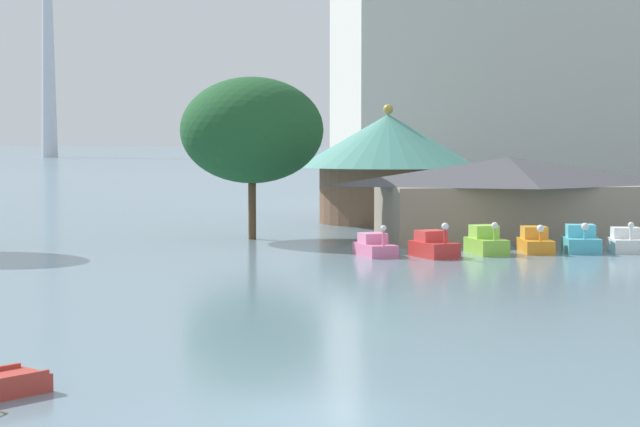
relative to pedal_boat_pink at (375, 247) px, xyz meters
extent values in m
plane|color=slate|center=(-8.12, -31.70, -0.45)|extent=(2000.00, 2000.00, 0.00)
cube|color=pink|center=(0.01, -0.07, -0.15)|extent=(1.83, 3.04, 0.61)
cube|color=pink|center=(-0.04, 0.28, 0.42)|extent=(1.38, 1.45, 0.51)
cylinder|color=pink|center=(0.19, -1.20, 0.52)|extent=(0.14, 0.14, 0.73)
sphere|color=white|center=(0.19, -1.20, 1.03)|extent=(0.28, 0.28, 0.28)
cube|color=red|center=(2.76, -1.17, -0.07)|extent=(2.18, 2.87, 0.76)
cube|color=#E8423C|center=(2.67, -0.87, 0.59)|extent=(1.56, 1.46, 0.55)
cylinder|color=red|center=(3.04, -2.15, 0.65)|extent=(0.14, 0.14, 0.67)
sphere|color=white|center=(3.04, -2.15, 1.15)|extent=(0.35, 0.35, 0.35)
cube|color=#8CCC3F|center=(5.77, -0.12, -0.05)|extent=(1.66, 2.82, 0.80)
cube|color=#A0E24F|center=(5.74, 0.22, 0.67)|extent=(1.32, 1.31, 0.65)
cylinder|color=#8CCC3F|center=(5.86, -1.20, 0.63)|extent=(0.14, 0.14, 0.57)
sphere|color=white|center=(5.86, -1.20, 1.08)|extent=(0.34, 0.34, 0.34)
cube|color=orange|center=(8.52, 0.27, -0.11)|extent=(1.81, 3.07, 0.69)
cube|color=gold|center=(8.57, 0.63, 0.55)|extent=(1.38, 1.46, 0.64)
cylinder|color=orange|center=(8.36, -0.88, 0.46)|extent=(0.14, 0.14, 0.45)
sphere|color=white|center=(8.36, -0.88, 0.88)|extent=(0.38, 0.38, 0.38)
cube|color=#4CB7CC|center=(10.87, -0.02, -0.07)|extent=(2.22, 2.97, 0.77)
cube|color=#5DCDE2|center=(10.95, 0.31, 0.64)|extent=(1.65, 1.48, 0.65)
cylinder|color=#4CB7CC|center=(10.64, -1.06, 0.54)|extent=(0.14, 0.14, 0.45)
sphere|color=white|center=(10.64, -1.06, 0.96)|extent=(0.39, 0.39, 0.39)
cube|color=white|center=(13.23, -0.30, -0.10)|extent=(2.03, 2.50, 0.70)
cube|color=white|center=(13.29, -0.02, 0.53)|extent=(1.55, 1.25, 0.56)
cylinder|color=white|center=(13.06, -1.17, 0.56)|extent=(0.14, 0.14, 0.61)
sphere|color=white|center=(13.06, -1.17, 1.02)|extent=(0.31, 0.31, 0.31)
cube|color=gray|center=(9.46, 7.60, 1.14)|extent=(14.41, 6.78, 3.17)
pyramid|color=#4C4C51|center=(9.46, 7.60, 3.53)|extent=(15.57, 7.79, 1.62)
cylinder|color=brown|center=(5.49, 21.87, 1.50)|extent=(9.61, 9.61, 3.90)
cone|color=teal|center=(5.49, 21.87, 5.29)|extent=(12.76, 12.76, 3.68)
sphere|color=#B7993D|center=(5.49, 21.87, 7.48)|extent=(0.70, 0.70, 0.70)
cylinder|color=brown|center=(-5.17, 10.23, 1.18)|extent=(0.46, 0.46, 3.27)
ellipsoid|color=#1E5128|center=(-5.17, 10.23, 5.91)|extent=(8.33, 8.33, 6.18)
cube|color=beige|center=(25.38, 45.53, 11.14)|extent=(37.52, 16.03, 23.18)
camera|label=1|loc=(-11.40, -54.80, 5.35)|focal=62.96mm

